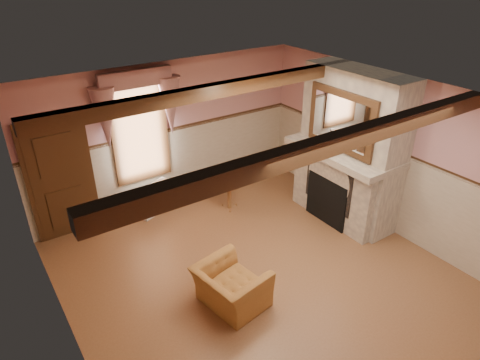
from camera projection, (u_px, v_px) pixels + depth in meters
floor at (262, 277)px, 6.68m from camera, size 5.50×6.00×0.01m
ceiling at (267, 105)px, 5.37m from camera, size 5.50×6.00×0.01m
wall_back at (170, 135)px, 8.21m from camera, size 5.50×0.02×2.80m
wall_front at (466, 341)px, 3.84m from camera, size 5.50×0.02×2.80m
wall_left at (63, 273)px, 4.65m from camera, size 0.02×6.00×2.80m
wall_right at (391, 154)px, 7.40m from camera, size 0.02×6.00×2.80m
wainscot at (263, 238)px, 6.33m from camera, size 5.50×6.00×1.50m
chair_rail at (264, 194)px, 5.98m from camera, size 5.50×6.00×0.08m
firebox at (329, 200)px, 7.91m from camera, size 0.20×0.95×0.90m
armchair at (231, 287)px, 6.05m from camera, size 0.96×1.06×0.61m
side_table at (229, 196)px, 8.39m from camera, size 0.51×0.51×0.55m
book_stack at (228, 179)px, 8.22m from camera, size 0.35×0.39×0.20m
radiator at (155, 199)px, 8.23m from camera, size 0.71×0.44×0.60m
bowl at (347, 147)px, 7.51m from camera, size 0.38×0.38×0.09m
mantel_clock at (314, 130)px, 8.11m from camera, size 0.14×0.24×0.20m
oil_lamp at (333, 136)px, 7.73m from camera, size 0.11×0.11×0.28m
candle_red at (381, 160)px, 6.96m from camera, size 0.06×0.06×0.16m
jar_yellow at (358, 151)px, 7.32m from camera, size 0.06×0.06×0.12m
fireplace at (351, 147)px, 7.67m from camera, size 0.85×2.00×2.80m
mantel at (344, 152)px, 7.60m from camera, size 1.05×2.05×0.12m
overmantel_mirror at (341, 121)px, 7.22m from camera, size 0.06×1.44×1.04m
door at (61, 181)px, 7.28m from camera, size 1.10×0.10×2.10m
window at (139, 129)px, 7.77m from camera, size 1.06×0.08×2.02m
window_drapes at (138, 98)px, 7.43m from camera, size 1.30×0.14×1.40m
ceiling_beam_front at (336, 143)px, 4.54m from camera, size 5.50×0.18×0.20m
ceiling_beam_back at (217, 90)px, 6.29m from camera, size 5.50×0.18×0.20m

